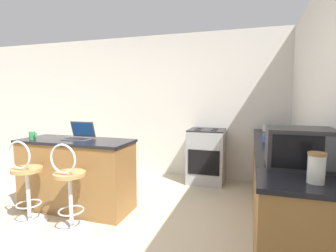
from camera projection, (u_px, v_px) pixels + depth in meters
The scene contains 15 objects.
ground_plane at pixel (74, 240), 2.70m from camera, with size 20.00×20.00×0.00m, color #BCAD8E.
wall_back at pixel (159, 106), 5.00m from camera, with size 12.00×0.06×2.60m.
breakfast_bar at pixel (77, 174), 3.42m from camera, with size 1.49×0.59×0.92m.
counter_right at pixel (280, 185), 3.00m from camera, with size 0.59×3.08×0.92m.
bar_stool_near at pixel (26, 185), 3.02m from camera, with size 0.40×0.40×0.99m.
bar_stool_far at pixel (69, 190), 2.84m from camera, with size 0.40×0.40×0.99m.
laptop at pixel (80, 135), 3.44m from camera, with size 0.35×0.27×0.22m.
microwave at pixel (299, 148), 2.05m from camera, with size 0.49×0.41×0.31m.
toaster at pixel (283, 143), 2.63m from camera, with size 0.20×0.26×0.18m.
stove_range at pixel (206, 156), 4.48m from camera, with size 0.60×0.57×0.93m.
mug_red at pixel (300, 139), 3.08m from camera, with size 0.10×0.08×0.10m.
storage_jar at pixel (316, 168), 1.67m from camera, with size 0.11×0.11×0.20m.
mug_green at pixel (32, 135), 3.39m from camera, with size 0.10×0.08×0.10m.
mug_blue at pixel (267, 138), 3.20m from camera, with size 0.10×0.08×0.10m.
mug_white at pixel (265, 128), 4.18m from camera, with size 0.10×0.08×0.10m.
Camera 1 is at (1.70, -2.14, 1.47)m, focal length 28.00 mm.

